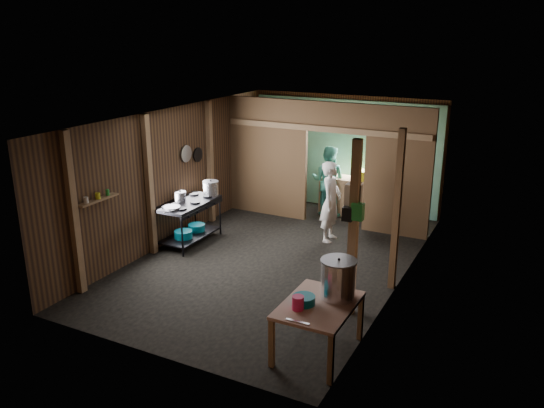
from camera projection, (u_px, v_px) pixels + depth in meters
The scene contains 41 objects.
floor at pixel (277, 258), 10.02m from camera, with size 4.50×7.00×0.00m, color black.
ceiling at pixel (277, 116), 9.23m from camera, with size 4.50×7.00×0.00m, color #423E3A.
wall_back at pixel (345, 152), 12.59m from camera, with size 4.50×0.00×2.60m, color #4E321C.
wall_front at pixel (149, 262), 6.66m from camera, with size 4.50×0.00×2.60m, color #4E321C.
wall_left at pixel (173, 175), 10.60m from camera, with size 0.00×7.00×2.60m, color #4E321C.
wall_right at pixel (405, 208), 8.65m from camera, with size 0.00×7.00×2.60m, color #4E321C.
partition_left at pixel (268, 157), 12.06m from camera, with size 1.85×0.10×2.60m, color brown.
partition_right at pixel (398, 172), 10.81m from camera, with size 1.35×0.10×2.60m, color brown.
partition_header at pixel (337, 117), 11.08m from camera, with size 1.30×0.10×0.60m, color brown.
turquoise_panel at pixel (344, 155), 12.56m from camera, with size 4.40×0.06×2.50m, color #68B3A7.
back_counter at pixel (348, 196), 12.26m from camera, with size 1.20×0.50×0.85m, color #996E4B.
wall_clock at pixel (355, 128), 12.22m from camera, with size 0.20×0.20×0.03m, color beige.
post_left_a at pixel (74, 214), 8.36m from camera, with size 0.10×0.12×2.60m, color #996E4B.
post_left_b at pixel (149, 186), 9.89m from camera, with size 0.10×0.12×2.60m, color #996E4B.
post_left_c at pixel (210, 163), 11.59m from camera, with size 0.10×0.12×2.60m, color #996E4B.
post_right at pixel (397, 211), 8.51m from camera, with size 0.10×0.12×2.60m, color #996E4B.
post_free at pixel (353, 230), 7.72m from camera, with size 0.12×0.12×2.60m, color #996E4B.
cross_beam at pixel (324, 129), 11.22m from camera, with size 4.40×0.12×0.12m, color #996E4B.
pan_lid_big at pixel (186, 154), 10.81m from camera, with size 0.34×0.34×0.03m, color slate.
pan_lid_small at pixel (198, 155), 11.18m from camera, with size 0.30×0.30×0.03m, color black.
wall_shelf at pixel (98, 200), 8.74m from camera, with size 0.14×0.80×0.03m, color #996E4B.
jar_white at pixel (86, 200), 8.51m from camera, with size 0.07×0.07×0.10m, color beige.
jar_yellow at pixel (98, 196), 8.72m from camera, with size 0.08×0.08×0.10m, color gold.
jar_green at pixel (108, 192), 8.91m from camera, with size 0.06×0.06×0.10m, color #1F8931.
bag_white at pixel (353, 195), 7.66m from camera, with size 0.22×0.15×0.32m, color beige.
bag_green at pixel (358, 212), 7.55m from camera, with size 0.16×0.12×0.24m, color #1F8931.
bag_black at pixel (348, 214), 7.61m from camera, with size 0.14×0.10×0.20m, color black.
gas_range at pixel (189, 222), 10.65m from camera, with size 0.72×1.41×0.83m, color black, non-canonical shape.
prep_table at pixel (318, 328), 7.01m from camera, with size 0.86×1.18×0.70m, color #A67D6E, non-canonical shape.
stove_pot_large at pixel (211, 189), 10.87m from camera, with size 0.31×0.31×0.32m, color silver, non-canonical shape.
stove_pot_med at pixel (180, 197), 10.56m from camera, with size 0.23×0.23×0.21m, color silver, non-canonical shape.
frying_pan at pixel (172, 208), 10.09m from camera, with size 0.31×0.53×0.07m, color slate, non-canonical shape.
blue_tub_front at pixel (183, 234), 10.53m from camera, with size 0.35×0.35×0.14m, color #066076.
blue_tub_back at pixel (197, 227), 10.91m from camera, with size 0.33×0.33×0.13m, color #066076.
stock_pot at pixel (338, 279), 6.99m from camera, with size 0.47×0.47×0.54m, color silver, non-canonical shape.
wash_basin at pixel (304, 300), 6.88m from camera, with size 0.29×0.29×0.11m, color #066076.
pink_bucket at pixel (298, 303), 6.74m from camera, with size 0.15×0.15×0.18m, color #E72060.
knife at pixel (298, 321), 6.47m from camera, with size 0.30×0.04×0.01m, color silver.
yellow_tub at pixel (360, 175), 11.99m from camera, with size 0.37×0.37×0.21m, color gold.
cook at pixel (331, 202), 10.65m from camera, with size 0.58×0.38×1.59m, color white.
worker_back at pixel (328, 181), 12.17m from camera, with size 0.76×0.59×1.57m, color teal.
Camera 1 is at (4.12, -8.27, 4.00)m, focal length 36.20 mm.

